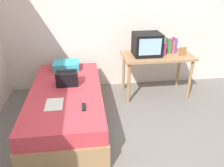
{
  "coord_description": "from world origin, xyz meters",
  "views": [
    {
      "loc": [
        -0.58,
        -1.9,
        1.94
      ],
      "look_at": [
        -0.21,
        0.97,
        0.5
      ],
      "focal_mm": 35.41,
      "sensor_mm": 36.0,
      "label": 1
    }
  ],
  "objects_px": {
    "book_row": "(171,46)",
    "pillow": "(66,65)",
    "desk": "(157,60)",
    "tv": "(147,44)",
    "magazine": "(54,104)",
    "picture_frame": "(183,51)",
    "remote_dark": "(84,107)",
    "bed": "(67,106)",
    "handbag": "(67,78)",
    "water_bottle": "(164,49)"
  },
  "relations": [
    {
      "from": "desk",
      "to": "picture_frame",
      "type": "relative_size",
      "value": 8.01
    },
    {
      "from": "remote_dark",
      "to": "book_row",
      "type": "bearing_deg",
      "value": 39.32
    },
    {
      "from": "desk",
      "to": "bed",
      "type": "bearing_deg",
      "value": -156.99
    },
    {
      "from": "desk",
      "to": "pillow",
      "type": "bearing_deg",
      "value": 175.86
    },
    {
      "from": "tv",
      "to": "remote_dark",
      "type": "distance_m",
      "value": 1.6
    },
    {
      "from": "water_bottle",
      "to": "magazine",
      "type": "relative_size",
      "value": 0.73
    },
    {
      "from": "book_row",
      "to": "magazine",
      "type": "distance_m",
      "value": 2.19
    },
    {
      "from": "magazine",
      "to": "remote_dark",
      "type": "bearing_deg",
      "value": -18.01
    },
    {
      "from": "bed",
      "to": "book_row",
      "type": "distance_m",
      "value": 1.99
    },
    {
      "from": "book_row",
      "to": "water_bottle",
      "type": "bearing_deg",
      "value": -137.88
    },
    {
      "from": "magazine",
      "to": "remote_dark",
      "type": "height_order",
      "value": "remote_dark"
    },
    {
      "from": "desk",
      "to": "handbag",
      "type": "distance_m",
      "value": 1.55
    },
    {
      "from": "desk",
      "to": "book_row",
      "type": "xyz_separation_m",
      "value": [
        0.26,
        0.1,
        0.21
      ]
    },
    {
      "from": "book_row",
      "to": "pillow",
      "type": "xyz_separation_m",
      "value": [
        -1.77,
        0.01,
        -0.27
      ]
    },
    {
      "from": "tv",
      "to": "remote_dark",
      "type": "xyz_separation_m",
      "value": [
        -1.06,
        -1.14,
        -0.39
      ]
    },
    {
      "from": "pillow",
      "to": "desk",
      "type": "bearing_deg",
      "value": -4.14
    },
    {
      "from": "tv",
      "to": "book_row",
      "type": "xyz_separation_m",
      "value": [
        0.45,
        0.09,
        -0.07
      ]
    },
    {
      "from": "bed",
      "to": "handbag",
      "type": "relative_size",
      "value": 6.67
    },
    {
      "from": "picture_frame",
      "to": "tv",
      "type": "bearing_deg",
      "value": 168.11
    },
    {
      "from": "magazine",
      "to": "water_bottle",
      "type": "bearing_deg",
      "value": 29.57
    },
    {
      "from": "magazine",
      "to": "bed",
      "type": "bearing_deg",
      "value": 73.76
    },
    {
      "from": "water_bottle",
      "to": "magazine",
      "type": "bearing_deg",
      "value": -150.43
    },
    {
      "from": "bed",
      "to": "magazine",
      "type": "distance_m",
      "value": 0.48
    },
    {
      "from": "tv",
      "to": "magazine",
      "type": "relative_size",
      "value": 1.52
    },
    {
      "from": "picture_frame",
      "to": "bed",
      "type": "bearing_deg",
      "value": -164.39
    },
    {
      "from": "book_row",
      "to": "picture_frame",
      "type": "bearing_deg",
      "value": -58.99
    },
    {
      "from": "book_row",
      "to": "bed",
      "type": "bearing_deg",
      "value": -157.23
    },
    {
      "from": "desk",
      "to": "remote_dark",
      "type": "bearing_deg",
      "value": -137.78
    },
    {
      "from": "picture_frame",
      "to": "pillow",
      "type": "relative_size",
      "value": 0.35
    },
    {
      "from": "tv",
      "to": "pillow",
      "type": "relative_size",
      "value": 1.06
    },
    {
      "from": "tv",
      "to": "book_row",
      "type": "height_order",
      "value": "tv"
    },
    {
      "from": "water_bottle",
      "to": "remote_dark",
      "type": "height_order",
      "value": "water_bottle"
    },
    {
      "from": "book_row",
      "to": "pillow",
      "type": "height_order",
      "value": "book_row"
    },
    {
      "from": "bed",
      "to": "remote_dark",
      "type": "distance_m",
      "value": 0.62
    },
    {
      "from": "handbag",
      "to": "desk",
      "type": "bearing_deg",
      "value": 18.3
    },
    {
      "from": "bed",
      "to": "handbag",
      "type": "height_order",
      "value": "handbag"
    },
    {
      "from": "pillow",
      "to": "bed",
      "type": "bearing_deg",
      "value": -88.21
    },
    {
      "from": "desk",
      "to": "tv",
      "type": "height_order",
      "value": "tv"
    },
    {
      "from": "bed",
      "to": "picture_frame",
      "type": "height_order",
      "value": "picture_frame"
    },
    {
      "from": "bed",
      "to": "picture_frame",
      "type": "distance_m",
      "value": 2.02
    },
    {
      "from": "book_row",
      "to": "picture_frame",
      "type": "height_order",
      "value": "book_row"
    },
    {
      "from": "handbag",
      "to": "remote_dark",
      "type": "distance_m",
      "value": 0.69
    },
    {
      "from": "pillow",
      "to": "remote_dark",
      "type": "relative_size",
      "value": 2.65
    },
    {
      "from": "tv",
      "to": "pillow",
      "type": "xyz_separation_m",
      "value": [
        -1.32,
        0.1,
        -0.34
      ]
    },
    {
      "from": "water_bottle",
      "to": "handbag",
      "type": "distance_m",
      "value": 1.62
    },
    {
      "from": "remote_dark",
      "to": "magazine",
      "type": "bearing_deg",
      "value": 161.99
    },
    {
      "from": "handbag",
      "to": "remote_dark",
      "type": "xyz_separation_m",
      "value": [
        0.22,
        -0.65,
        -0.09
      ]
    },
    {
      "from": "picture_frame",
      "to": "pillow",
      "type": "xyz_separation_m",
      "value": [
        -1.9,
        0.22,
        -0.23
      ]
    },
    {
      "from": "tv",
      "to": "remote_dark",
      "type": "bearing_deg",
      "value": -132.75
    },
    {
      "from": "water_bottle",
      "to": "remote_dark",
      "type": "relative_size",
      "value": 1.35
    }
  ]
}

